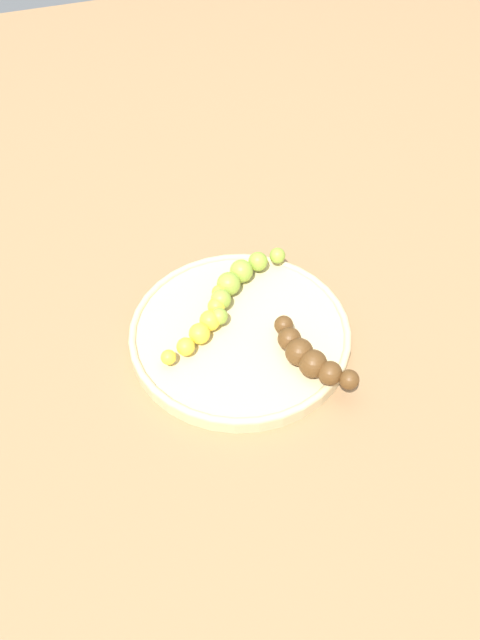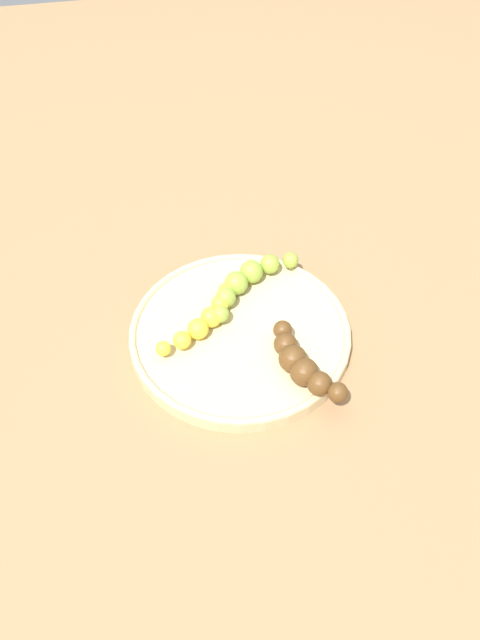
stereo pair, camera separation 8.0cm
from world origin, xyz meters
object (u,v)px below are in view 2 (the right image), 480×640
object	(u,v)px
banana_green	(248,280)
banana_overripe	(301,364)
fruit_bowl	(240,333)
banana_yellow	(202,322)

from	to	relation	value
banana_green	banana_overripe	xyz separation A→B (m)	(0.16, 0.03, 0.00)
fruit_bowl	banana_green	distance (m)	0.08
banana_overripe	banana_green	bearing A→B (deg)	-98.12
fruit_bowl	banana_yellow	bearing A→B (deg)	-102.87
banana_yellow	banana_overripe	world-z (taller)	banana_overripe
fruit_bowl	banana_green	world-z (taller)	banana_green
fruit_bowl	banana_overripe	world-z (taller)	banana_overripe
fruit_bowl	banana_green	xyz separation A→B (m)	(-0.07, 0.03, 0.02)
banana_yellow	banana_overripe	distance (m)	0.14
banana_green	banana_overripe	bearing A→B (deg)	156.88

